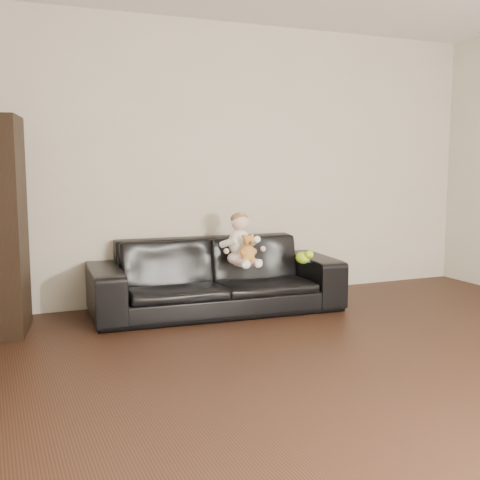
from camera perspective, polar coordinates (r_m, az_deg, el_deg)
name	(u,v)px	position (r m, az deg, el deg)	size (l,w,h in m)	color
floor	(434,391)	(3.74, 17.96, -13.48)	(5.50, 5.50, 0.00)	black
wall_back	(245,163)	(5.85, 0.48, 7.33)	(5.00, 5.00, 0.00)	beige
sofa	(216,276)	(5.29, -2.30, -3.40)	(2.17, 0.85, 0.63)	black
baby	(241,242)	(5.21, 0.06, -0.21)	(0.34, 0.41, 0.46)	#F7D1D1
teddy_bear	(248,248)	(5.09, 0.78, -0.80)	(0.15, 0.15, 0.23)	#C17F37
toy_green	(303,258)	(5.33, 5.99, -1.69)	(0.13, 0.15, 0.11)	#A1DB19
toy_rattle	(307,258)	(5.45, 6.36, -1.75)	(0.06, 0.06, 0.06)	red
toy_blue_disc	(308,261)	(5.45, 6.46, -1.99)	(0.09, 0.09, 0.01)	blue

